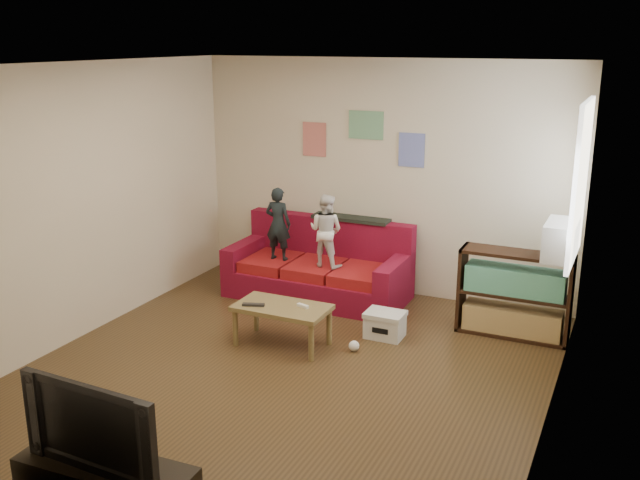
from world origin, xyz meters
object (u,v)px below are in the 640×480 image
at_px(coffee_table, 282,311).
at_px(television, 101,421).
at_px(child_a, 278,224).
at_px(sofa, 320,270).
at_px(child_b, 326,230).
at_px(file_box, 385,324).
at_px(bookshelf, 514,299).

distance_m(coffee_table, television, 2.86).
xyz_separation_m(child_a, television, (0.97, -4.08, -0.14)).
height_order(sofa, child_a, child_a).
height_order(child_a, television, child_a).
height_order(child_b, file_box, child_b).
bearing_deg(bookshelf, child_a, 178.54).
relative_size(child_a, child_b, 1.03).
xyz_separation_m(child_b, television, (0.37, -4.08, -0.13)).
relative_size(coffee_table, file_box, 2.36).
height_order(sofa, bookshelf, sofa).
height_order(bookshelf, file_box, bookshelf).
relative_size(child_b, file_box, 2.13).
bearing_deg(sofa, bookshelf, -6.07).
distance_m(file_box, television, 3.52).
xyz_separation_m(sofa, television, (0.52, -4.25, 0.41)).
relative_size(child_a, television, 0.86).
distance_m(bookshelf, file_box, 1.32).
distance_m(sofa, coffee_table, 1.45).
xyz_separation_m(child_a, coffee_table, (0.70, -1.26, -0.50)).
distance_m(sofa, television, 4.30).
bearing_deg(child_b, file_box, 150.16).
height_order(bookshelf, television, television).
relative_size(coffee_table, television, 0.92).
relative_size(sofa, bookshelf, 1.87).
bearing_deg(television, bookshelf, 69.07).
xyz_separation_m(child_b, file_box, (0.95, -0.66, -0.71)).
bearing_deg(child_a, television, 102.10).
height_order(child_a, bookshelf, child_a).
height_order(coffee_table, television, television).
bearing_deg(bookshelf, child_b, 178.12).
bearing_deg(child_b, sofa, -44.19).
bearing_deg(sofa, file_box, -37.02).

